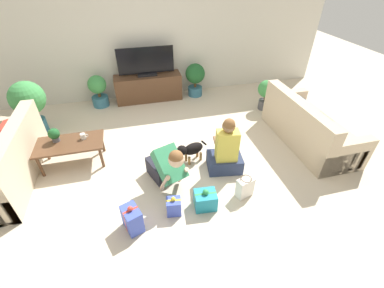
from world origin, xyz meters
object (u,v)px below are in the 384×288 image
(person_kneeling, at_px, (167,166))
(tv, at_px, (146,63))
(tabletop_plant, at_px, (54,134))
(person_sitting, at_px, (226,152))
(gift_box_b, at_px, (174,206))
(gift_box_a, at_px, (205,200))
(potted_plant_corner_left, at_px, (28,101))
(dog, at_px, (190,150))
(coffee_table, at_px, (70,145))
(potted_plant_corner_right, at_px, (266,92))
(gift_box_c, at_px, (132,219))
(potted_plant_back_right, at_px, (195,77))
(gift_bag_a, at_px, (245,187))
(mug, at_px, (83,136))
(potted_plant_back_left, at_px, (98,90))
(tv_console, at_px, (149,88))
(sofa_right, at_px, (307,127))
(sofa_left, at_px, (4,163))

(person_kneeling, bearing_deg, tv, 68.82)
(tabletop_plant, bearing_deg, person_kneeling, -31.16)
(person_sitting, xyz_separation_m, gift_box_b, (-0.93, -0.64, -0.22))
(gift_box_a, bearing_deg, potted_plant_corner_left, 135.12)
(potted_plant_corner_left, relative_size, dog, 1.83)
(gift_box_a, distance_m, gift_box_b, 0.42)
(coffee_table, height_order, potted_plant_corner_right, potted_plant_corner_right)
(gift_box_a, bearing_deg, gift_box_c, -173.78)
(potted_plant_corner_left, height_order, gift_box_b, potted_plant_corner_left)
(potted_plant_back_right, relative_size, gift_bag_a, 2.37)
(gift_box_b, relative_size, mug, 2.39)
(coffee_table, distance_m, potted_plant_back_right, 3.19)
(dog, bearing_deg, person_sitting, 40.55)
(tv, distance_m, potted_plant_back_left, 1.19)
(potted_plant_back_right, xyz_separation_m, tabletop_plant, (-2.72, -1.85, 0.08))
(tv, height_order, potted_plant_corner_right, tv)
(coffee_table, distance_m, potted_plant_corner_left, 1.40)
(tv, xyz_separation_m, gift_box_b, (-0.08, -3.37, -0.73))
(tv_console, xyz_separation_m, gift_box_a, (0.35, -3.38, -0.16))
(person_sitting, relative_size, gift_box_a, 3.00)
(gift_box_b, xyz_separation_m, gift_bag_a, (1.01, 0.06, 0.03))
(coffee_table, height_order, person_kneeling, person_kneeling)
(potted_plant_corner_left, xyz_separation_m, mug, (0.97, -1.09, -0.19))
(potted_plant_corner_left, bearing_deg, sofa_right, -17.91)
(sofa_right, bearing_deg, tabletop_plant, 83.51)
(sofa_left, xyz_separation_m, gift_box_a, (2.68, -1.24, -0.17))
(gift_box_a, relative_size, gift_bag_a, 0.97)
(tv, bearing_deg, sofa_left, -137.60)
(person_sitting, bearing_deg, potted_plant_back_right, -85.81)
(gift_box_a, bearing_deg, potted_plant_back_right, 77.48)
(potted_plant_back_right, distance_m, potted_plant_corner_right, 1.65)
(coffee_table, height_order, tv, tv)
(potted_plant_corner_left, xyz_separation_m, gift_box_c, (1.59, -2.63, -0.47))
(person_sitting, bearing_deg, mug, -11.86)
(gift_box_a, distance_m, mug, 2.16)
(dog, bearing_deg, person_kneeling, -63.23)
(potted_plant_corner_left, height_order, dog, potted_plant_corner_left)
(person_kneeling, xyz_separation_m, gift_box_a, (0.41, -0.53, -0.23))
(gift_box_c, bearing_deg, potted_plant_corner_left, 121.07)
(tv, height_order, potted_plant_corner_left, tv)
(person_sitting, distance_m, gift_box_a, 0.85)
(potted_plant_corner_right, relative_size, person_sitting, 0.69)
(sofa_left, distance_m, gift_box_b, 2.58)
(dog, distance_m, mug, 1.69)
(potted_plant_corner_left, bearing_deg, person_kneeling, -43.20)
(gift_bag_a, relative_size, mug, 2.68)
(potted_plant_back_left, xyz_separation_m, gift_bag_a, (2.02, -3.27, -0.22))
(sofa_left, height_order, potted_plant_corner_right, sofa_left)
(gift_box_c, xyz_separation_m, tabletop_plant, (-1.03, 1.58, 0.36))
(sofa_left, xyz_separation_m, tv, (2.34, 2.13, 0.56))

